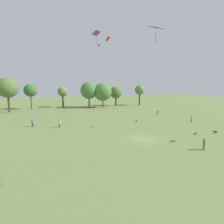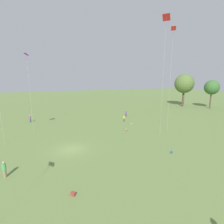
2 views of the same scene
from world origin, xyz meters
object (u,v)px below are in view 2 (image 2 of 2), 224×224
(person_3, at_px, (124,118))
(picnic_bag_1, at_px, (171,152))
(kite_4, at_px, (173,37))
(picnic_bag_2, at_px, (73,194))
(picnic_bag_0, at_px, (131,123))
(kite_1, at_px, (27,59))
(person_0, at_px, (4,169))
(person_2, at_px, (30,119))
(person_4, at_px, (126,113))
(kite_3, at_px, (166,23))
(dog_1, at_px, (126,130))

(person_3, bearing_deg, picnic_bag_1, 145.57)
(kite_4, distance_m, picnic_bag_2, 29.62)
(picnic_bag_1, distance_m, picnic_bag_2, 15.30)
(picnic_bag_0, xyz_separation_m, picnic_bag_1, (16.56, -1.71, 0.00))
(kite_1, distance_m, picnic_bag_1, 29.00)
(person_0, xyz_separation_m, picnic_bag_2, (5.67, 6.58, -0.74))
(person_2, bearing_deg, person_4, -51.78)
(kite_1, bearing_deg, picnic_bag_1, -115.37)
(kite_1, xyz_separation_m, kite_3, (9.92, 22.11, 5.65))
(picnic_bag_0, bearing_deg, kite_4, 24.02)
(person_4, height_order, kite_4, kite_4)
(person_4, relative_size, dog_1, 2.77)
(kite_1, distance_m, picnic_bag_0, 25.15)
(person_3, height_order, dog_1, person_3)
(person_2, distance_m, kite_3, 36.01)
(person_4, xyz_separation_m, kite_4, (16.41, 1.35, 17.11))
(person_3, height_order, kite_4, kite_4)
(person_2, bearing_deg, kite_4, -82.23)
(picnic_bag_0, bearing_deg, person_4, 163.32)
(person_0, height_order, picnic_bag_0, person_0)
(kite_1, bearing_deg, person_2, 22.82)
(person_4, bearing_deg, picnic_bag_2, -157.25)
(person_3, distance_m, picnic_bag_2, 28.15)
(person_2, bearing_deg, person_3, -66.47)
(person_0, distance_m, picnic_bag_1, 21.28)
(dog_1, height_order, picnic_bag_1, dog_1)
(person_0, xyz_separation_m, person_4, (-23.30, 25.34, -0.10))
(person_4, bearing_deg, kite_3, -128.60)
(person_2, height_order, kite_3, kite_3)
(person_2, distance_m, person_3, 22.94)
(person_2, height_order, dog_1, person_2)
(person_2, relative_size, person_3, 0.99)
(person_0, relative_size, picnic_bag_2, 3.70)
(person_4, relative_size, picnic_bag_0, 4.76)
(dog_1, distance_m, picnic_bag_2, 20.96)
(kite_3, distance_m, picnic_bag_2, 28.38)
(person_3, bearing_deg, picnic_bag_0, 165.44)
(kite_4, bearing_deg, person_0, 96.39)
(person_2, xyz_separation_m, person_4, (2.15, 24.74, -0.08))
(kite_3, relative_size, picnic_bag_2, 41.38)
(person_0, bearing_deg, kite_4, 95.46)
(picnic_bag_0, bearing_deg, person_3, -163.05)
(person_2, relative_size, kite_3, 0.09)
(person_0, distance_m, person_2, 25.46)
(person_0, xyz_separation_m, picnic_bag_0, (-15.29, 22.95, -0.76))
(person_2, bearing_deg, dog_1, -84.52)
(picnic_bag_1, bearing_deg, kite_4, 146.22)
(dog_1, xyz_separation_m, picnic_bag_0, (-4.56, 3.31, -0.14))
(kite_1, bearing_deg, person_0, -171.65)
(person_3, bearing_deg, kite_3, 156.90)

